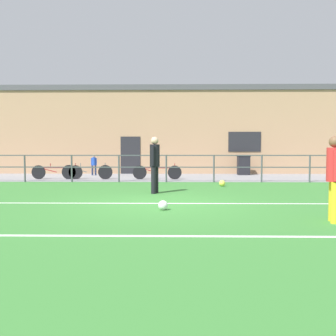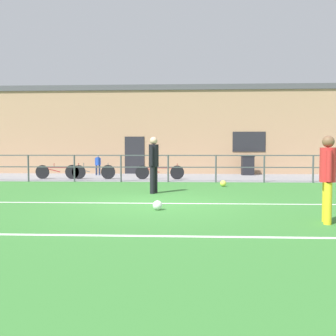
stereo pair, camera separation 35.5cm
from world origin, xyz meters
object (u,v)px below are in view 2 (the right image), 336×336
soccer_ball_spare (158,205)px  bicycle_parked_1 (60,172)px  player_striker (328,174)px  bicycle_parked_0 (90,172)px  soccer_ball_match (223,183)px  trash_bin_0 (248,165)px  player_goalkeeper (154,161)px  spectator_child (98,163)px  bicycle_parked_2 (160,172)px

soccer_ball_spare → bicycle_parked_1: 9.68m
player_striker → bicycle_parked_0: bearing=50.5°
soccer_ball_match → bicycle_parked_0: bearing=153.3°
bicycle_parked_1 → trash_bin_0: bearing=18.3°
bicycle_parked_0 → player_striker: bearing=-53.8°
soccer_ball_spare → player_goalkeeper: bearing=96.4°
player_striker → spectator_child: 14.11m
player_striker → soccer_ball_spare: size_ratio=7.48×
soccer_ball_match → bicycle_parked_2: size_ratio=0.10×
player_striker → bicycle_parked_0: size_ratio=0.70×
bicycle_parked_0 → trash_bin_0: 8.26m
bicycle_parked_0 → soccer_ball_match: bearing=-26.7°
spectator_child → soccer_ball_match: bearing=126.9°
spectator_child → player_goalkeeper: bearing=104.6°
player_goalkeeper → bicycle_parked_2: 5.12m
trash_bin_0 → player_goalkeeper: bearing=-118.1°
soccer_ball_match → bicycle_parked_2: bearing=131.5°
bicycle_parked_2 → spectator_child: bearing=143.4°
player_goalkeeper → soccer_ball_match: 3.35m
spectator_child → trash_bin_0: size_ratio=1.03×
player_goalkeeper → soccer_ball_match: player_goalkeeper is taller
soccer_ball_match → soccer_ball_spare: (-2.04, -5.32, -0.01)m
bicycle_parked_2 → player_goalkeeper: bearing=-88.1°
player_striker → soccer_ball_match: bearing=24.6°
spectator_child → bicycle_parked_2: size_ratio=0.49×
soccer_ball_match → bicycle_parked_0: size_ratio=0.10×
soccer_ball_match → player_striker: bearing=-79.6°
bicycle_parked_0 → bicycle_parked_2: 3.20m
soccer_ball_match → bicycle_parked_1: bearing=157.9°
soccer_ball_spare → trash_bin_0: 11.91m
player_goalkeeper → spectator_child: bearing=-140.3°
soccer_ball_match → trash_bin_0: size_ratio=0.22×
player_striker → player_goalkeeper: bearing=53.2°
bicycle_parked_1 → bicycle_parked_0: bearing=-0.0°
bicycle_parked_0 → bicycle_parked_1: 1.38m
soccer_ball_match → trash_bin_0: trash_bin_0 is taller
bicycle_parked_2 → bicycle_parked_0: bearing=180.0°
soccer_ball_spare → trash_bin_0: size_ratio=0.21×
trash_bin_0 → bicycle_parked_1: bearing=-161.7°
player_striker → bicycle_parked_1: 12.70m
bicycle_parked_0 → trash_bin_0: trash_bin_0 is taller
soccer_ball_spare → bicycle_parked_0: bearing=114.4°
player_goalkeeper → soccer_ball_match: size_ratio=7.66×
player_striker → spectator_child: (-7.24, 12.11, -0.28)m
spectator_child → bicycle_parked_2: bearing=132.5°
trash_bin_0 → bicycle_parked_0: bearing=-158.7°
player_striker → bicycle_parked_2: (-3.78, 9.54, -0.57)m
player_striker → bicycle_parked_1: size_ratio=0.70×
player_striker → soccer_ball_spare: bearing=82.3°
bicycle_parked_1 → trash_bin_0: (9.07, 3.00, 0.20)m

